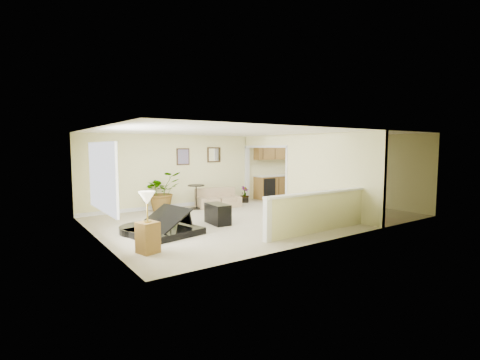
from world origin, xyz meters
TOP-DOWN VIEW (x-y plane):
  - floor at (0.00, 0.00)m, footprint 9.00×9.00m
  - back_wall at (0.00, 3.00)m, footprint 9.00×0.04m
  - front_wall at (0.00, -3.00)m, footprint 9.00×0.04m
  - left_wall at (-4.50, 0.00)m, footprint 0.04×6.00m
  - right_wall at (4.50, 0.00)m, footprint 0.04×6.00m
  - ceiling at (0.00, 0.00)m, footprint 9.00×6.00m
  - kitchen_vinyl at (3.15, 0.00)m, footprint 2.70×6.00m
  - interior_partition at (1.80, 0.25)m, footprint 0.18×5.99m
  - pony_half_wall at (0.08, -2.30)m, footprint 3.42×0.22m
  - left_window at (-4.49, -0.50)m, footprint 0.05×2.15m
  - wall_art_left at (-0.95, 2.97)m, footprint 0.48×0.04m
  - wall_mirror at (0.30, 2.97)m, footprint 0.55×0.04m
  - kitchen_cabinets at (3.19, 2.73)m, footprint 2.36×0.65m
  - piano at (-3.14, -0.29)m, footprint 1.94×1.97m
  - piano_bench at (-1.44, -0.13)m, footprint 0.47×0.84m
  - loveseat at (-0.00, 2.25)m, footprint 1.63×1.12m
  - accent_table at (-0.82, 2.28)m, footprint 0.56×0.56m
  - palm_plant at (-1.90, 2.61)m, footprint 1.24×1.10m
  - small_plant at (1.33, 2.48)m, footprint 0.43×0.43m
  - lamp_stand at (-3.93, -1.57)m, footprint 0.44×0.44m

SIDE VIEW (x-z plane):
  - floor at x=0.00m, z-range 0.00..0.00m
  - kitchen_vinyl at x=3.15m, z-range 0.00..0.01m
  - small_plant at x=1.33m, z-range -0.05..0.56m
  - piano_bench at x=-1.44m, z-range 0.00..0.55m
  - loveseat at x=0.00m, z-range -0.10..0.74m
  - lamp_stand at x=-3.93m, z-range -0.09..1.12m
  - pony_half_wall at x=0.08m, z-range 0.02..1.02m
  - accent_table at x=-0.82m, z-range 0.11..0.93m
  - piano at x=-3.14m, z-range -0.12..1.30m
  - palm_plant at x=-1.90m, z-range -0.01..1.27m
  - kitchen_cabinets at x=3.19m, z-range -0.29..2.03m
  - interior_partition at x=1.80m, z-range -0.03..2.47m
  - back_wall at x=0.00m, z-range 0.00..2.50m
  - front_wall at x=0.00m, z-range 0.00..2.50m
  - left_wall at x=-4.50m, z-range 0.00..2.50m
  - right_wall at x=4.50m, z-range 0.00..2.50m
  - left_window at x=-4.49m, z-range 0.73..2.17m
  - wall_art_left at x=-0.95m, z-range 1.46..2.04m
  - wall_mirror at x=0.30m, z-range 1.52..2.08m
  - ceiling at x=0.00m, z-range 2.48..2.52m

